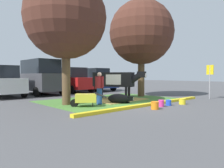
{
  "coord_description": "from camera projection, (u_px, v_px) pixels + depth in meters",
  "views": [
    {
      "loc": [
        -7.25,
        -6.84,
        1.42
      ],
      "look_at": [
        0.81,
        1.97,
        0.9
      ],
      "focal_mm": 33.55,
      "sensor_mm": 36.0,
      "label": 1
    }
  ],
  "objects": [
    {
      "name": "bucket_orange",
      "position": [
        155.0,
        105.0,
        8.6
      ],
      "size": [
        0.34,
        0.34,
        0.32
      ],
      "color": "orange",
      "rests_on": "ground"
    },
    {
      "name": "ground_plane",
      "position": [
        127.0,
        105.0,
        9.99
      ],
      "size": [
        80.0,
        80.0,
        0.0
      ],
      "primitive_type": "plane",
      "color": "#4C4C4F"
    },
    {
      "name": "bucket_blue",
      "position": [
        168.0,
        103.0,
        9.7
      ],
      "size": [
        0.27,
        0.27,
        0.26
      ],
      "color": "blue",
      "rests_on": "ground"
    },
    {
      "name": "person_handler",
      "position": [
        99.0,
        87.0,
        9.94
      ],
      "size": [
        0.34,
        0.53,
        1.55
      ],
      "color": "#23478C",
      "rests_on": "ground"
    },
    {
      "name": "bucket_pink",
      "position": [
        161.0,
        103.0,
        9.32
      ],
      "size": [
        0.27,
        0.27,
        0.3
      ],
      "color": "#EA3893",
      "rests_on": "ground"
    },
    {
      "name": "sedan_silver",
      "position": [
        95.0,
        80.0,
        19.05
      ],
      "size": [
        2.08,
        4.43,
        2.02
      ],
      "color": "navy",
      "rests_on": "ground"
    },
    {
      "name": "shade_tree_right",
      "position": [
        141.0,
        33.0,
        13.54
      ],
      "size": [
        4.15,
        4.15,
        6.26
      ],
      "color": "brown",
      "rests_on": "ground"
    },
    {
      "name": "shade_tree_left",
      "position": [
        66.0,
        18.0,
        9.7
      ],
      "size": [
        3.81,
        3.81,
        5.97
      ],
      "color": "brown",
      "rests_on": "ground"
    },
    {
      "name": "curb_yellow",
      "position": [
        150.0,
        104.0,
        9.71
      ],
      "size": [
        8.42,
        0.24,
        0.12
      ],
      "primitive_type": "cube",
      "color": "yellow",
      "rests_on": "ground"
    },
    {
      "name": "calf_lying",
      "position": [
        119.0,
        99.0,
        10.39
      ],
      "size": [
        1.0,
        1.27,
        0.48
      ],
      "color": "black",
      "rests_on": "ground"
    },
    {
      "name": "sedan_red",
      "position": [
        72.0,
        80.0,
        17.32
      ],
      "size": [
        2.08,
        4.43,
        2.02
      ],
      "color": "red",
      "rests_on": "ground"
    },
    {
      "name": "bucket_yellow",
      "position": [
        182.0,
        101.0,
        10.07
      ],
      "size": [
        0.34,
        0.34,
        0.29
      ],
      "color": "yellow",
      "rests_on": "ground"
    },
    {
      "name": "suv_dark_grey",
      "position": [
        40.0,
        77.0,
        15.31
      ],
      "size": [
        2.18,
        4.63,
        2.52
      ],
      "color": "#3D3D42",
      "rests_on": "ground"
    },
    {
      "name": "hatchback_white",
      "position": [
        1.0,
        82.0,
        13.46
      ],
      "size": [
        2.08,
        4.43,
        2.02
      ],
      "color": "silver",
      "rests_on": "ground"
    },
    {
      "name": "grass_island",
      "position": [
        112.0,
        100.0,
        11.69
      ],
      "size": [
        7.22,
        5.07,
        0.02
      ],
      "primitive_type": "cube",
      "color": "#477A33",
      "rests_on": "ground"
    },
    {
      "name": "hay_bedding",
      "position": [
        116.0,
        100.0,
        11.77
      ],
      "size": [
        3.38,
        2.65,
        0.04
      ],
      "primitive_type": "cube",
      "rotation": [
        0.0,
        0.0,
        0.08
      ],
      "color": "tan",
      "rests_on": "ground"
    },
    {
      "name": "cow_holstein",
      "position": [
        115.0,
        80.0,
        11.83
      ],
      "size": [
        1.66,
        2.98,
        1.6
      ],
      "color": "black",
      "rests_on": "ground"
    },
    {
      "name": "parking_sign",
      "position": [
        210.0,
        75.0,
        12.28
      ],
      "size": [
        0.12,
        0.44,
        2.0
      ],
      "color": "#99999E",
      "rests_on": "ground"
    },
    {
      "name": "wheelbarrow",
      "position": [
        85.0,
        98.0,
        9.22
      ],
      "size": [
        1.45,
        1.25,
        0.63
      ],
      "color": "gold",
      "rests_on": "ground"
    }
  ]
}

